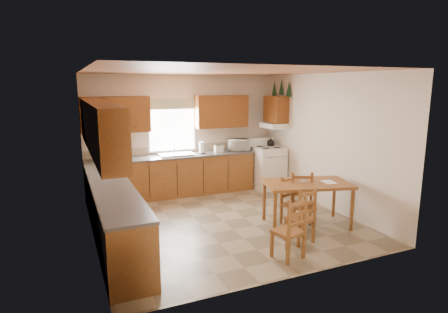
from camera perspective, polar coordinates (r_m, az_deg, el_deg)
name	(u,v)px	position (r m, az deg, el deg)	size (l,w,h in m)	color
floor	(223,221)	(7.00, -0.15, -9.82)	(4.50, 4.50, 0.00)	#877657
ceiling	(223,71)	(6.55, -0.16, 12.87)	(4.50, 4.50, 0.00)	#9F5F39
wall_left	(89,159)	(6.12, -19.87, -0.35)	(4.50, 4.50, 0.00)	beige
wall_right	(326,141)	(7.80, 15.22, 2.23)	(4.50, 4.50, 0.00)	beige
wall_back	(185,134)	(8.73, -6.03, 3.44)	(4.50, 4.50, 0.00)	beige
wall_front	(295,177)	(4.70, 10.80, -3.15)	(4.50, 4.50, 0.00)	beige
lower_cab_back	(173,176)	(8.51, -7.71, -3.03)	(3.75, 0.60, 0.88)	brown
lower_cab_left	(114,215)	(6.23, -16.45, -8.62)	(0.60, 3.60, 0.88)	brown
counter_back	(173,156)	(8.41, -7.79, 0.01)	(3.75, 0.63, 0.04)	#4E4946
counter_left	(112,187)	(6.10, -16.69, -4.54)	(0.63, 3.60, 0.04)	#4E4946
backsplash	(169,150)	(8.67, -8.33, 1.06)	(3.75, 0.01, 0.18)	tan
upper_cab_back_left	(116,115)	(8.18, -16.19, 6.13)	(1.41, 0.33, 0.75)	brown
upper_cab_back_right	(221,111)	(8.82, -0.39, 6.88)	(1.25, 0.33, 0.75)	brown
upper_cab_left	(99,127)	(5.91, -18.49, 4.32)	(0.33, 3.60, 0.75)	brown
upper_cab_stove	(276,109)	(8.99, 7.93, 7.14)	(0.33, 0.62, 0.62)	brown
range_hood	(274,125)	(9.00, 7.60, 4.72)	(0.44, 0.62, 0.12)	white
window_frame	(172,126)	(8.59, -7.91, 4.62)	(1.13, 0.02, 1.18)	white
window_pane	(172,126)	(8.59, -7.90, 4.62)	(1.05, 0.01, 1.10)	white
window_valance	(172,104)	(8.52, -7.95, 7.95)	(1.19, 0.01, 0.24)	#53693B
sink_basin	(176,154)	(8.42, -7.31, 0.32)	(0.75, 0.45, 0.04)	silver
pine_decal_a	(289,89)	(8.77, 9.86, 10.13)	(0.22, 0.22, 0.36)	#173A1F
pine_decal_b	(281,87)	(9.04, 8.73, 10.44)	(0.22, 0.22, 0.36)	#173A1F
pine_decal_c	(274,89)	(9.31, 7.66, 10.23)	(0.22, 0.22, 0.36)	#173A1F
stove	(268,168)	(9.07, 6.70, -1.78)	(0.67, 0.69, 0.99)	white
coffeemaker	(101,153)	(8.08, -18.22, 0.57)	(0.21, 0.26, 0.36)	white
paper_towel	(202,148)	(8.54, -3.42, 1.33)	(0.12, 0.12, 0.27)	white
toaster	(219,149)	(8.73, -0.82, 1.18)	(0.20, 0.12, 0.16)	white
microwave	(238,145)	(8.95, 2.21, 1.78)	(0.46, 0.33, 0.27)	white
dining_table	(306,204)	(6.84, 12.45, -7.07)	(1.47, 0.84, 0.79)	brown
chair_near_left	(288,227)	(5.53, 9.78, -10.57)	(0.39, 0.37, 0.93)	brown
chair_near_right	(300,215)	(6.11, 11.52, -8.71)	(0.38, 0.36, 0.89)	brown
chair_far_left	(303,202)	(6.67, 11.94, -6.78)	(0.40, 0.38, 0.95)	brown
chair_far_right	(293,201)	(6.83, 10.51, -6.73)	(0.36, 0.34, 0.86)	brown
table_paper	(329,182)	(6.84, 15.66, -3.75)	(0.20, 0.26, 0.00)	white
table_card	(304,179)	(6.73, 12.12, -3.31)	(0.09, 0.02, 0.12)	white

